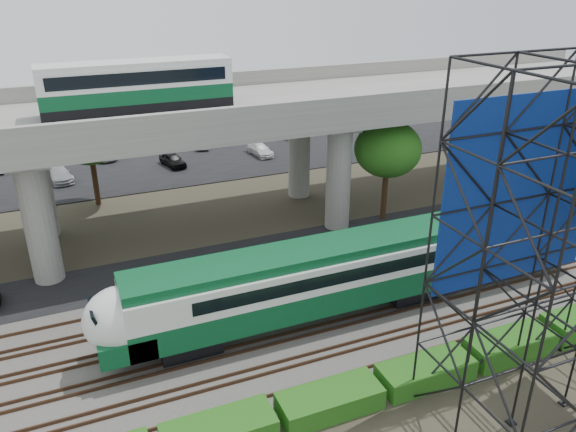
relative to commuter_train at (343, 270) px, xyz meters
name	(u,v)px	position (x,y,z in m)	size (l,w,h in m)	color
ground	(273,358)	(-4.89, -2.00, -2.88)	(140.00, 140.00, 0.00)	#474233
ballast_bed	(259,334)	(-4.89, 0.00, -2.78)	(90.00, 12.00, 0.20)	slate
service_road	(215,263)	(-4.89, 8.50, -2.84)	(90.00, 5.00, 0.08)	black
parking_lot	(150,159)	(-4.89, 32.00, -2.84)	(90.00, 18.00, 0.08)	black
harbor_water	(121,112)	(-4.89, 54.00, -2.87)	(140.00, 40.00, 0.03)	slate
rail_tracks	(259,331)	(-4.89, 0.00, -2.60)	(90.00, 9.52, 0.16)	#472D1E
commuter_train	(343,270)	(0.00, 0.00, 0.00)	(29.30, 3.06, 4.30)	black
overpass	(183,122)	(-5.11, 14.00, 5.33)	(80.00, 12.00, 12.40)	#9E9B93
scaffold_tower	(573,263)	(4.41, -9.98, 4.59)	(9.36, 6.36, 15.00)	black
hedge_strip	(330,400)	(-3.89, -6.30, -2.32)	(34.60, 1.80, 1.20)	#184E12
trees	(120,166)	(-9.56, 14.17, 2.69)	(40.94, 16.94, 7.69)	#382314
parked_cars	(142,156)	(-5.82, 31.39, -2.20)	(38.10, 9.60, 1.32)	silver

